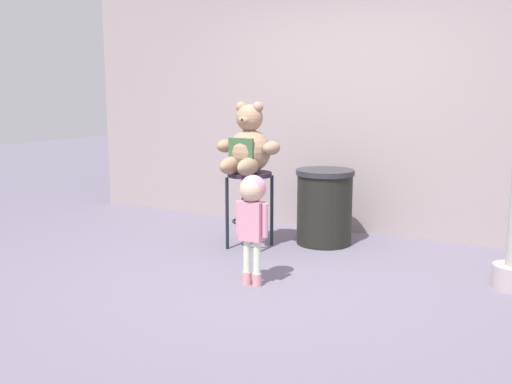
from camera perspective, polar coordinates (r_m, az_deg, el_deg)
name	(u,v)px	position (r m, az deg, el deg)	size (l,w,h in m)	color
ground_plane	(264,281)	(4.57, 0.77, -8.89)	(24.00, 24.00, 0.00)	slate
building_wall	(353,81)	(6.24, 9.59, 10.82)	(6.55, 0.30, 3.17)	#A09090
bar_stool_with_teddy	(250,193)	(5.43, -0.63, -0.11)	(0.42, 0.42, 0.73)	#2A1E2F
teddy_bear	(248,147)	(5.34, -0.81, 4.51)	(0.63, 0.56, 0.66)	#A27F64
child_walking	(252,206)	(4.33, -0.39, -1.40)	(0.27, 0.22, 0.86)	pink
trash_bin	(325,207)	(5.63, 6.85, -1.46)	(0.57, 0.57, 0.73)	black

